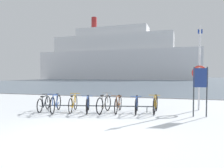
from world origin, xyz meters
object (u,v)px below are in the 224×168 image
Objects in this scene: bicycle_0 at (44,104)px; bicycle_6 at (137,105)px; bicycle_7 at (155,104)px; info_sign at (200,83)px; bicycle_1 at (56,103)px; ferry_ship at (115,58)px; bicycle_3 at (88,104)px; bicycle_5 at (118,104)px; bicycle_2 at (73,104)px; rescue_post at (199,70)px; bicycle_4 at (104,104)px.

bicycle_6 is (4.16, 0.63, 0.01)m from bicycle_0.
bicycle_7 is 0.90× the size of info_sign.
bicycle_1 is at bearing -167.93° from bicycle_7.
bicycle_0 is at bearing -78.30° from ferry_ship.
info_sign is at bearing 4.99° from bicycle_1.
bicycle_3 is 0.83× the size of info_sign.
bicycle_6 is (0.80, 0.07, -0.01)m from bicycle_5.
bicycle_2 is 0.68m from bicycle_3.
bicycle_3 is 1.35m from bicycle_5.
bicycle_1 is 6.77m from rescue_post.
info_sign is (3.93, 0.11, 0.95)m from bicycle_4.
bicycle_7 is at bearing 13.02° from bicycle_4.
bicycle_4 is at bearing 11.09° from bicycle_1.
bicycle_7 is at bearing 12.07° from bicycle_1.
bicycle_5 is 0.03× the size of ferry_ship.
bicycle_3 is 0.93× the size of bicycle_7.
bicycle_6 is at bearing 5.19° from bicycle_5.
bicycle_5 is 0.45× the size of rescue_post.
bicycle_1 is 0.03× the size of ferry_ship.
info_sign is at bearing 1.63° from bicycle_4.
info_sign is (4.65, 0.21, 0.98)m from bicycle_3.
bicycle_4 is at bearing -161.24° from bicycle_5.
bicycle_4 is 0.95× the size of bicycle_5.
ferry_ship is at bearing 103.56° from bicycle_3.
bicycle_5 is 0.81m from bicycle_6.
ferry_ship is at bearing 104.79° from bicycle_5.
info_sign is at bearing -3.66° from bicycle_6.
info_sign is (1.75, -0.39, 0.96)m from bicycle_7.
bicycle_6 is at bearing 176.34° from info_sign.
bicycle_5 is 1.04× the size of bicycle_6.
bicycle_4 is (2.77, 0.36, 0.04)m from bicycle_0.
bicycle_5 is at bearing 12.80° from bicycle_1.
info_sign is 64.41m from ferry_ship.
bicycle_1 is 63.46m from ferry_ship.
ferry_ship reaches higher than bicycle_6.
bicycle_1 is 0.44× the size of rescue_post.
bicycle_4 is 1.42m from bicycle_6.
bicycle_3 is at bearing -177.47° from info_sign.
bicycle_2 is 1.41m from bicycle_4.
rescue_post is at bearing 84.20° from info_sign.
bicycle_5 reaches higher than bicycle_6.
bicycle_4 reaches higher than bicycle_6.
bicycle_1 is 1.05× the size of bicycle_3.
ferry_ship is at bearing 104.22° from bicycle_4.
bicycle_7 is at bearing -73.75° from ferry_ship.
info_sign is at bearing -1.53° from bicycle_5.
bicycle_1 is at bearing -167.01° from bicycle_3.
bicycle_0 is at bearing -171.33° from bicycle_6.
bicycle_5 is at bearing 12.59° from bicycle_3.
bicycle_0 is 0.91× the size of bicycle_5.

